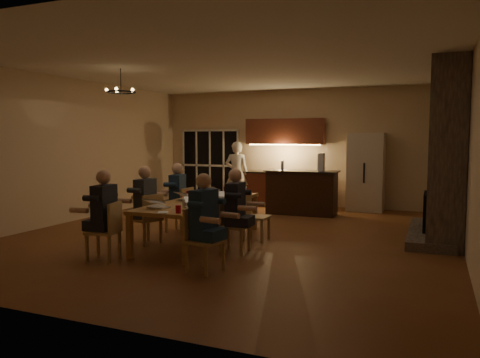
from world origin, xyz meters
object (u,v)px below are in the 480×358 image
(chandelier, at_px, (121,92))
(redcup_mid, at_px, (189,194))
(can_silver, at_px, (184,203))
(bar_blender, at_px, (321,162))
(bar_island, at_px, (302,193))
(chair_left_mid, at_px, (146,219))
(chair_right_mid, at_px, (235,226))
(standing_person, at_px, (237,173))
(chair_right_near, at_px, (205,240))
(person_left_far, at_px, (178,198))
(redcup_near, at_px, (178,209))
(laptop_d, at_px, (215,195))
(plate_near, at_px, (204,205))
(chair_right_far, at_px, (256,216))
(laptop_c, at_px, (188,194))
(laptop_a, at_px, (158,201))
(laptop_e, at_px, (215,188))
(person_left_near, at_px, (104,215))
(chair_left_near, at_px, (103,231))
(mug_back, at_px, (201,192))
(refrigerator, at_px, (366,172))
(mug_mid, at_px, (220,195))
(chair_left_far, at_px, (179,210))
(can_cola, at_px, (225,190))
(person_right_near, at_px, (204,222))
(can_right, at_px, (224,197))
(bar_bottle, at_px, (282,165))
(laptop_b, at_px, (196,201))
(plate_left, at_px, (158,206))
(plate_far, at_px, (235,197))
(mug_front, at_px, (189,201))
(person_right_mid, at_px, (235,211))
(dining_table, at_px, (201,222))

(chandelier, distance_m, redcup_mid, 2.37)
(can_silver, bearing_deg, bar_blender, 74.12)
(bar_island, xyz_separation_m, chair_left_mid, (-1.72, -4.15, -0.10))
(chair_right_mid, height_order, standing_person, standing_person)
(chair_right_near, xyz_separation_m, person_left_far, (-1.76, 2.28, 0.24))
(redcup_near, bearing_deg, chair_right_near, -25.83)
(laptop_d, distance_m, plate_near, 0.52)
(chair_right_near, bearing_deg, chair_right_far, 16.73)
(chair_right_near, bearing_deg, laptop_c, 50.96)
(laptop_a, distance_m, laptop_e, 2.09)
(chair_right_far, height_order, person_left_near, person_left_near)
(laptop_a, bearing_deg, laptop_d, -111.23)
(chair_left_near, relative_size, mug_back, 8.90)
(refrigerator, xyz_separation_m, mug_mid, (-2.13, -4.33, -0.20))
(chair_left_far, xyz_separation_m, bar_blender, (2.18, 2.97, 0.85))
(person_left_far, bearing_deg, can_cola, 123.68)
(person_right_near, xyz_separation_m, can_silver, (-0.77, 0.82, 0.12))
(chair_left_mid, bearing_deg, can_cola, 176.94)
(person_left_near, bearing_deg, can_right, 141.40)
(can_silver, xyz_separation_m, can_right, (0.25, 1.01, 0.00))
(refrigerator, bearing_deg, chair_left_near, -115.08)
(laptop_e, xyz_separation_m, bar_bottle, (0.60, 2.59, 0.34))
(chair_left_near, relative_size, redcup_mid, 7.42)
(mug_back, bearing_deg, laptop_b, -65.86)
(standing_person, height_order, plate_left, standing_person)
(plate_far, bearing_deg, can_cola, 127.99)
(chair_left_near, bearing_deg, can_cola, 154.13)
(plate_near, relative_size, plate_far, 1.03)
(person_right_near, relative_size, chandelier, 2.45)
(standing_person, height_order, plate_near, standing_person)
(chair_left_near, relative_size, mug_front, 8.90)
(laptop_e, distance_m, plate_left, 1.98)
(can_cola, relative_size, bar_bottle, 0.50)
(person_right_mid, distance_m, mug_mid, 1.30)
(person_right_mid, distance_m, chandelier, 3.42)
(plate_far, bearing_deg, chair_right_near, -77.01)
(redcup_near, xyz_separation_m, plate_left, (-0.65, 0.47, -0.05))
(laptop_c, bearing_deg, redcup_mid, -45.74)
(person_right_mid, relative_size, mug_back, 13.80)
(redcup_mid, bearing_deg, chair_right_mid, -32.34)
(mug_back, bearing_deg, redcup_near, -71.49)
(plate_left, bearing_deg, can_cola, 84.91)
(laptop_d, bearing_deg, can_silver, -106.74)
(bar_island, xyz_separation_m, mug_back, (-1.26, -2.90, 0.26))
(chair_right_near, relative_size, bar_blender, 2.09)
(dining_table, distance_m, mug_back, 0.99)
(refrigerator, xyz_separation_m, chair_left_mid, (-3.08, -5.36, -0.55))
(bar_bottle, bearing_deg, chair_left_far, -111.90)
(chair_left_mid, xyz_separation_m, laptop_e, (0.63, 1.54, 0.42))
(chair_right_mid, distance_m, person_left_far, 2.04)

